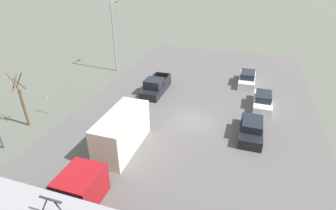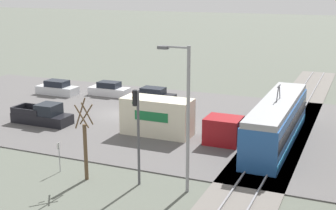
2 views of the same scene
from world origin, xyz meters
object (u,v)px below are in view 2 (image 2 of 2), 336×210
(light_rail_tram, at_px, (277,122))
(sedan_car_1, at_px, (57,88))
(pickup_truck, at_px, (43,116))
(no_parking_sign, at_px, (59,154))
(box_truck, at_px, (173,120))
(sedan_car_0, at_px, (153,96))
(street_tree, at_px, (85,144))
(traffic_light_pole, at_px, (137,125))
(street_lamp_mid_block, at_px, (185,111))
(sedan_car_2, at_px, (109,90))

(light_rail_tram, relative_size, sedan_car_1, 2.93)
(sedan_car_1, bearing_deg, light_rail_tram, -105.46)
(pickup_truck, distance_m, no_parking_sign, 11.48)
(box_truck, xyz_separation_m, pickup_truck, (1.11, -11.90, -0.70))
(box_truck, xyz_separation_m, sedan_car_0, (-9.67, -6.20, -0.76))
(street_tree, bearing_deg, pickup_truck, -130.98)
(box_truck, xyz_separation_m, no_parking_sign, (9.52, -4.09, -0.23))
(sedan_car_1, xyz_separation_m, traffic_light_pole, (18.01, 19.09, 3.09))
(box_truck, height_order, pickup_truck, box_truck)
(light_rail_tram, relative_size, street_lamp_mid_block, 1.58)
(street_tree, height_order, street_lamp_mid_block, street_lamp_mid_block)
(pickup_truck, height_order, no_parking_sign, no_parking_sign)
(light_rail_tram, distance_m, street_tree, 15.15)
(pickup_truck, relative_size, no_parking_sign, 2.66)
(traffic_light_pole, bearing_deg, sedan_car_0, -157.75)
(sedan_car_1, relative_size, street_tree, 0.90)
(box_truck, bearing_deg, sedan_car_1, -116.48)
(sedan_car_1, relative_size, no_parking_sign, 2.32)
(sedan_car_1, relative_size, sedan_car_2, 1.04)
(pickup_truck, bearing_deg, sedan_car_2, -179.63)
(sedan_car_2, distance_m, street_tree, 22.91)
(sedan_car_2, relative_size, street_tree, 0.87)
(pickup_truck, height_order, sedan_car_0, pickup_truck)
(sedan_car_0, bearing_deg, street_lamp_mid_block, -150.22)
(light_rail_tram, xyz_separation_m, box_truck, (1.69, -7.96, -0.25))
(traffic_light_pole, relative_size, no_parking_sign, 2.95)
(sedan_car_1, distance_m, street_tree, 24.44)
(sedan_car_1, xyz_separation_m, street_tree, (18.62, 15.75, 1.63))
(light_rail_tram, xyz_separation_m, sedan_car_2, (-8.89, -19.93, -1.02))
(traffic_light_pole, relative_size, street_tree, 1.15)
(pickup_truck, distance_m, traffic_light_pole, 16.01)
(sedan_car_2, xyz_separation_m, traffic_light_pole, (19.84, 13.51, 3.11))
(street_lamp_mid_block, height_order, no_parking_sign, street_lamp_mid_block)
(pickup_truck, bearing_deg, traffic_light_pole, 58.74)
(sedan_car_0, relative_size, street_tree, 0.88)
(box_truck, xyz_separation_m, sedan_car_2, (-10.58, -11.97, -0.77))
(street_lamp_mid_block, bearing_deg, no_parking_sign, -87.06)
(street_tree, bearing_deg, sedan_car_0, -167.30)
(street_lamp_mid_block, distance_m, no_parking_sign, 9.41)
(street_tree, bearing_deg, no_parking_sign, -98.97)
(sedan_car_0, height_order, sedan_car_2, sedan_car_0)
(street_lamp_mid_block, bearing_deg, box_truck, -153.52)
(street_tree, bearing_deg, sedan_car_2, -153.56)
(sedan_car_2, distance_m, traffic_light_pole, 24.21)
(light_rail_tram, bearing_deg, traffic_light_pole, -30.36)
(sedan_car_2, height_order, traffic_light_pole, traffic_light_pole)
(street_lamp_mid_block, bearing_deg, sedan_car_1, -128.91)
(street_lamp_mid_block, bearing_deg, street_tree, -82.75)
(sedan_car_0, distance_m, traffic_light_pole, 20.69)
(sedan_car_1, xyz_separation_m, sedan_car_2, (-1.83, 5.58, -0.02))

